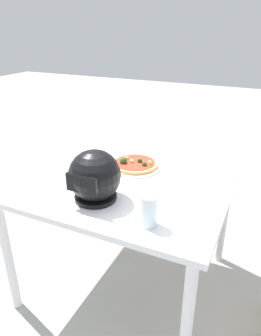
{
  "coord_description": "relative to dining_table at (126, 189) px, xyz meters",
  "views": [
    {
      "loc": [
        -0.65,
        1.34,
        1.46
      ],
      "look_at": [
        0.0,
        -0.06,
        0.75
      ],
      "focal_mm": 33.57,
      "sensor_mm": 36.0,
      "label": 1
    }
  ],
  "objects": [
    {
      "name": "motorcycle_helmet",
      "position": [
        0.02,
        0.28,
        0.19
      ],
      "size": [
        0.24,
        0.24,
        0.24
      ],
      "color": "black",
      "rests_on": "dining_table"
    },
    {
      "name": "dining_table",
      "position": [
        0.0,
        0.0,
        0.0
      ],
      "size": [
        1.08,
        0.99,
        0.73
      ],
      "color": "white",
      "rests_on": "ground"
    },
    {
      "name": "pizza_plate",
      "position": [
        0.0,
        -0.11,
        0.09
      ],
      "size": [
        0.29,
        0.29,
        0.01
      ],
      "primitive_type": "cylinder",
      "color": "white",
      "rests_on": "dining_table"
    },
    {
      "name": "drinking_glass",
      "position": [
        -0.27,
        0.37,
        0.15
      ],
      "size": [
        0.07,
        0.07,
        0.13
      ],
      "primitive_type": "cylinder",
      "color": "silver",
      "rests_on": "dining_table"
    },
    {
      "name": "ground_plane",
      "position": [
        0.0,
        0.0,
        -0.65
      ],
      "size": [
        14.0,
        14.0,
        0.0
      ],
      "primitive_type": "plane",
      "color": "#9E9E99"
    },
    {
      "name": "pizza",
      "position": [
        0.0,
        -0.11,
        0.1
      ],
      "size": [
        0.25,
        0.25,
        0.05
      ],
      "color": "tan",
      "rests_on": "pizza_plate"
    }
  ]
}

